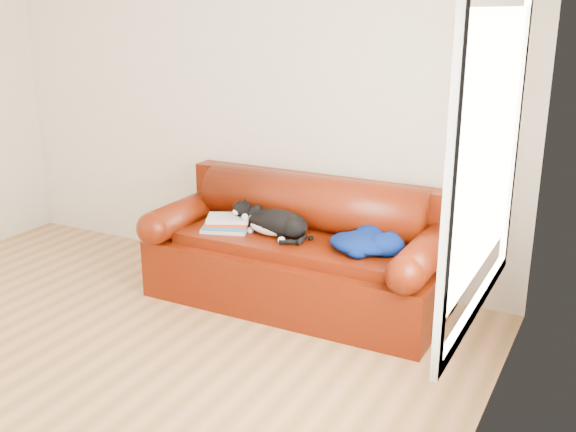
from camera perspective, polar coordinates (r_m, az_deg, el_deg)
name	(u,v)px	position (r m, az deg, el deg)	size (l,w,h in m)	color
ground	(69,371)	(4.26, -18.03, -12.36)	(4.50, 4.50, 0.00)	olive
room_shell	(58,85)	(3.67, -18.92, 10.44)	(4.52, 4.02, 2.61)	beige
sofa_base	(297,271)	(4.83, 0.80, -4.65)	(2.10, 0.90, 0.50)	#3C1002
sofa_back	(313,221)	(4.93, 2.09, -0.43)	(2.10, 1.01, 0.88)	#3C1002
book_stack	(227,223)	(4.88, -5.16, -0.61)	(0.39, 0.34, 0.10)	beige
cat	(276,223)	(4.73, -0.99, -0.62)	(0.63, 0.34, 0.23)	black
blanket	(365,242)	(4.46, 6.58, -2.19)	(0.59, 0.49, 0.15)	#02093F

